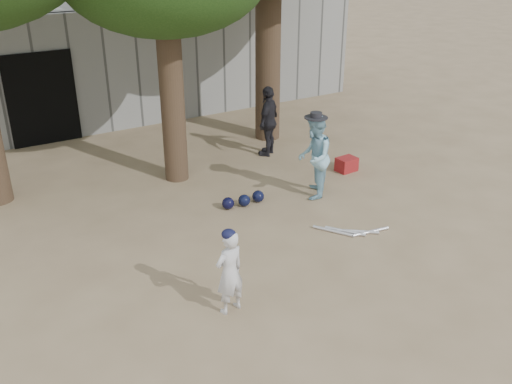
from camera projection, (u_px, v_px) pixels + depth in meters
ground at (256, 283)px, 8.46m from camera, size 70.00×70.00×0.00m
boy_player at (229, 272)px, 7.60m from camera, size 0.50×0.38×1.23m
spectator_blue at (314, 157)px, 10.85m from camera, size 0.98×1.01×1.63m
spectator_dark at (268, 121)px, 12.92m from camera, size 0.99×0.88×1.61m
red_bag at (347, 164)px, 12.29m from camera, size 0.44×0.35×0.30m
back_building at (64, 58)px, 15.83m from camera, size 16.00×5.24×3.00m
helmet_row at (244, 200)px, 10.76m from camera, size 0.87×0.28×0.23m
bat_pile at (352, 231)px, 9.84m from camera, size 1.11×0.81×0.06m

